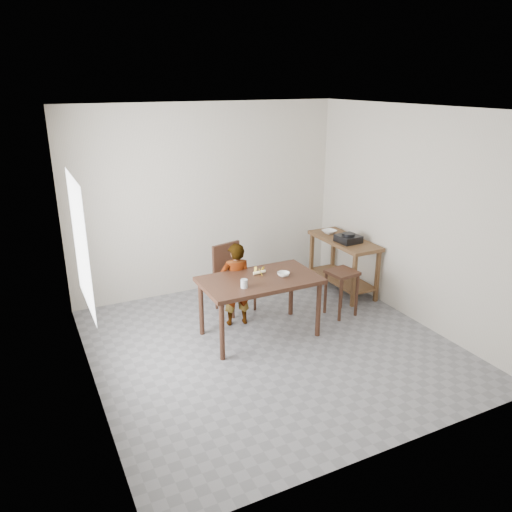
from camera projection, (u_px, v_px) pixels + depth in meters
name	position (u px, v px, depth m)	size (l,w,h in m)	color
floor	(271.00, 347.00, 5.92)	(4.00, 4.00, 0.04)	slate
ceiling	(274.00, 107.00, 5.00)	(4.00, 4.00, 0.04)	white
wall_back	(206.00, 199.00, 7.16)	(4.00, 0.04, 2.70)	beige
wall_front	(398.00, 309.00, 3.75)	(4.00, 0.04, 2.70)	beige
wall_left	(80.00, 266.00, 4.62)	(0.04, 4.00, 2.70)	beige
wall_right	(413.00, 216.00, 6.30)	(0.04, 4.00, 2.70)	beige
window_pane	(80.00, 244.00, 4.76)	(0.02, 1.10, 1.30)	white
dining_table	(260.00, 307.00, 6.04)	(1.40, 0.80, 0.75)	#3B2116
prep_counter	(343.00, 265.00, 7.34)	(0.50, 1.20, 0.80)	brown
child	(236.00, 284.00, 6.26)	(0.40, 0.26, 1.09)	silver
dining_chair	(235.00, 279.00, 6.69)	(0.44, 0.44, 0.90)	#3B2116
stool	(341.00, 293.00, 6.60)	(0.35, 0.35, 0.62)	#3B2116
glass_tumbler	(244.00, 284.00, 5.63)	(0.08, 0.08, 0.10)	silver
small_bowl	(283.00, 274.00, 5.97)	(0.15, 0.15, 0.05)	white
banana	(259.00, 272.00, 6.03)	(0.17, 0.12, 0.06)	#F4E658
serving_bowl	(329.00, 232.00, 7.45)	(0.21, 0.21, 0.05)	white
gas_burner	(348.00, 239.00, 7.05)	(0.30, 0.30, 0.10)	black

